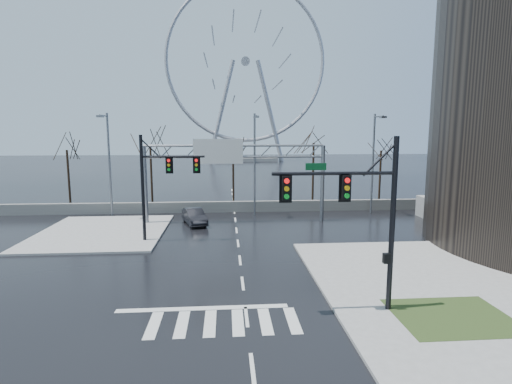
{
  "coord_description": "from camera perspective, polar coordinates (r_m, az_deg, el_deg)",
  "views": [
    {
      "loc": [
        -0.85,
        -20.78,
        8.13
      ],
      "look_at": [
        1.26,
        6.95,
        4.0
      ],
      "focal_mm": 28.0,
      "sensor_mm": 36.0,
      "label": 1
    }
  ],
  "objects": [
    {
      "name": "ferris_wheel",
      "position": [
        117.32,
        -1.52,
        17.28
      ],
      "size": [
        45.0,
        6.0,
        50.91
      ],
      "color": "gray",
      "rests_on": "ground"
    },
    {
      "name": "ground",
      "position": [
        22.33,
        -1.92,
        -12.91
      ],
      "size": [
        260.0,
        260.0,
        0.0
      ],
      "primitive_type": "plane",
      "color": "black",
      "rests_on": "ground"
    },
    {
      "name": "sidewalk_far",
      "position": [
        35.25,
        -21.06,
        -5.34
      ],
      "size": [
        10.0,
        12.0,
        0.15
      ],
      "primitive_type": "cube",
      "color": "gray",
      "rests_on": "ground"
    },
    {
      "name": "streetlight_right",
      "position": [
        41.74,
        16.56,
        5.02
      ],
      "size": [
        0.5,
        2.55,
        10.0
      ],
      "color": "slate",
      "rests_on": "ground"
    },
    {
      "name": "car",
      "position": [
        36.29,
        -8.8,
        -3.46
      ],
      "size": [
        2.71,
        4.54,
        1.41
      ],
      "primitive_type": "imported",
      "rotation": [
        0.0,
        0.0,
        0.3
      ],
      "color": "black",
      "rests_on": "ground"
    },
    {
      "name": "grass_strip",
      "position": [
        20.24,
        26.26,
        -15.67
      ],
      "size": [
        5.0,
        4.0,
        0.02
      ],
      "primitive_type": "cube",
      "color": "#283B18",
      "rests_on": "sidewalk_near"
    },
    {
      "name": "tree_far_left",
      "position": [
        48.02,
        -25.36,
        4.59
      ],
      "size": [
        3.5,
        3.5,
        7.0
      ],
      "color": "black",
      "rests_on": "ground"
    },
    {
      "name": "streetlight_mid",
      "position": [
        39.11,
        -0.17,
        5.16
      ],
      "size": [
        0.5,
        2.55,
        10.0
      ],
      "color": "slate",
      "rests_on": "ground"
    },
    {
      "name": "sidewalk_right_ext",
      "position": [
        26.49,
        20.38,
        -9.8
      ],
      "size": [
        12.0,
        10.0,
        0.15
      ],
      "primitive_type": "cube",
      "color": "gray",
      "rests_on": "ground"
    },
    {
      "name": "signal_mast_near",
      "position": [
        18.08,
        15.09,
        -2.23
      ],
      "size": [
        5.52,
        0.41,
        8.0
      ],
      "color": "black",
      "rests_on": "ground"
    },
    {
      "name": "signal_mast_far",
      "position": [
        30.34,
        -13.86,
        1.96
      ],
      "size": [
        4.72,
        0.41,
        8.0
      ],
      "color": "black",
      "rests_on": "ground"
    },
    {
      "name": "streetlight_left",
      "position": [
        40.57,
        -20.37,
        4.75
      ],
      "size": [
        0.5,
        2.55,
        10.0
      ],
      "color": "slate",
      "rests_on": "ground"
    },
    {
      "name": "barrier_wall",
      "position": [
        41.49,
        -3.11,
        -2.09
      ],
      "size": [
        52.0,
        0.5,
        1.1
      ],
      "primitive_type": "cube",
      "color": "slate",
      "rests_on": "ground"
    },
    {
      "name": "tree_left",
      "position": [
        45.08,
        -14.84,
        5.43
      ],
      "size": [
        3.75,
        3.75,
        7.5
      ],
      "color": "black",
      "rests_on": "ground"
    },
    {
      "name": "tree_center",
      "position": [
        45.39,
        -3.29,
        4.7
      ],
      "size": [
        3.25,
        3.25,
        6.5
      ],
      "color": "black",
      "rests_on": "ground"
    },
    {
      "name": "tree_far_right",
      "position": [
        48.29,
        17.41,
        4.84
      ],
      "size": [
        3.4,
        3.4,
        6.8
      ],
      "color": "black",
      "rests_on": "ground"
    },
    {
      "name": "tree_right",
      "position": [
        45.41,
        8.22,
        5.95
      ],
      "size": [
        3.9,
        3.9,
        7.8
      ],
      "color": "black",
      "rests_on": "ground"
    },
    {
      "name": "sign_gantry",
      "position": [
        35.87,
        -3.59,
        3.72
      ],
      "size": [
        16.36,
        0.4,
        7.6
      ],
      "color": "slate",
      "rests_on": "ground"
    }
  ]
}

